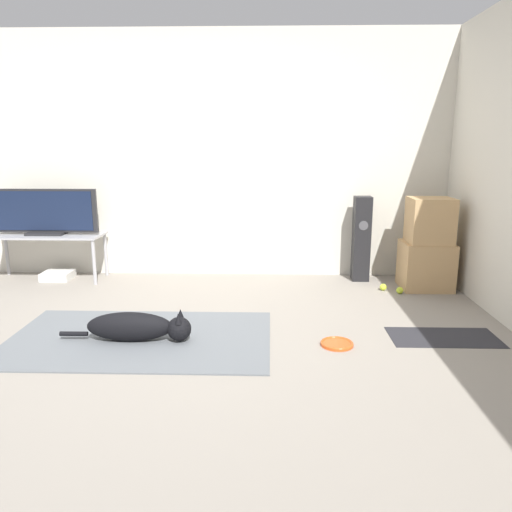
{
  "coord_description": "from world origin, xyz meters",
  "views": [
    {
      "loc": [
        0.7,
        -3.26,
        1.42
      ],
      "look_at": [
        0.58,
        1.0,
        0.45
      ],
      "focal_mm": 35.0,
      "sensor_mm": 36.0,
      "label": 1
    }
  ],
  "objects": [
    {
      "name": "ground_plane",
      "position": [
        0.0,
        0.0,
        0.0
      ],
      "size": [
        12.0,
        12.0,
        0.0
      ],
      "primitive_type": "plane",
      "color": "gray"
    },
    {
      "name": "wall_back",
      "position": [
        0.0,
        2.1,
        1.27
      ],
      "size": [
        8.0,
        0.06,
        2.55
      ],
      "color": "beige",
      "rests_on": "ground_plane"
    },
    {
      "name": "area_rug",
      "position": [
        -0.26,
        0.19,
        0.01
      ],
      "size": [
        1.93,
        1.17,
        0.01
      ],
      "color": "slate",
      "rests_on": "ground_plane"
    },
    {
      "name": "dog",
      "position": [
        -0.25,
        0.13,
        0.12
      ],
      "size": [
        0.96,
        0.19,
        0.23
      ],
      "color": "black",
      "rests_on": "area_rug"
    },
    {
      "name": "frisbee",
      "position": [
        1.19,
        0.1,
        0.01
      ],
      "size": [
        0.24,
        0.24,
        0.03
      ],
      "color": "#DB511E",
      "rests_on": "ground_plane"
    },
    {
      "name": "cardboard_box_lower",
      "position": [
        2.25,
        1.58,
        0.23
      ],
      "size": [
        0.48,
        0.42,
        0.46
      ],
      "color": "tan",
      "rests_on": "ground_plane"
    },
    {
      "name": "cardboard_box_upper",
      "position": [
        2.25,
        1.56,
        0.68
      ],
      "size": [
        0.4,
        0.36,
        0.44
      ],
      "color": "tan",
      "rests_on": "cardboard_box_lower"
    },
    {
      "name": "floor_speaker",
      "position": [
        1.65,
        1.87,
        0.44
      ],
      "size": [
        0.17,
        0.18,
        0.88
      ],
      "color": "black",
      "rests_on": "ground_plane"
    },
    {
      "name": "tv_stand",
      "position": [
        -1.63,
        1.79,
        0.43
      ],
      "size": [
        1.15,
        0.43,
        0.48
      ],
      "color": "#A8A8AD",
      "rests_on": "ground_plane"
    },
    {
      "name": "tv",
      "position": [
        -1.63,
        1.8,
        0.72
      ],
      "size": [
        1.09,
        0.2,
        0.47
      ],
      "color": "#232326",
      "rests_on": "tv_stand"
    },
    {
      "name": "tennis_ball_by_boxes",
      "position": [
        1.82,
        1.49,
        0.03
      ],
      "size": [
        0.07,
        0.07,
        0.07
      ],
      "color": "#C6E033",
      "rests_on": "ground_plane"
    },
    {
      "name": "tennis_ball_near_speaker",
      "position": [
        1.95,
        1.38,
        0.03
      ],
      "size": [
        0.07,
        0.07,
        0.07
      ],
      "color": "#C6E033",
      "rests_on": "ground_plane"
    },
    {
      "name": "game_console",
      "position": [
        -1.55,
        1.81,
        0.04
      ],
      "size": [
        0.3,
        0.27,
        0.08
      ],
      "color": "white",
      "rests_on": "ground_plane"
    },
    {
      "name": "door_mat",
      "position": [
        2.0,
        0.27,
        0.0
      ],
      "size": [
        0.8,
        0.4,
        0.01
      ],
      "color": "#28282D",
      "rests_on": "ground_plane"
    }
  ]
}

